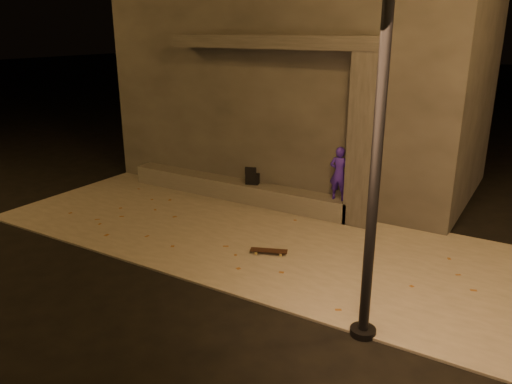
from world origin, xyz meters
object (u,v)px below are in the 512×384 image
Objects in this scene: skateboarder at (339,173)px; street_lamp_0 at (385,48)px; column at (364,142)px; skateboard at (269,251)px; backpack at (253,178)px.

skateboarder is 5.17m from street_lamp_0.
column reaches higher than skateboard.
backpack is 3.03m from skateboard.
skateboard is at bearing 147.55° from street_lamp_0.
skateboarder reaches higher than skateboard.
skateboard is (-0.88, -2.37, -1.74)m from column.
street_lamp_0 is at bearing -59.41° from backpack.
column is 0.53× the size of street_lamp_0.
backpack is at bearing -2.68° from skateboarder.
backpack is 6.55m from street_lamp_0.
column reaches higher than skateboarder.
skateboard is at bearing -69.17° from backpack.
column is 5.07× the size of skateboard.
street_lamp_0 reaches higher than skateboarder.
backpack is (-2.20, -0.00, -0.44)m from skateboarder.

